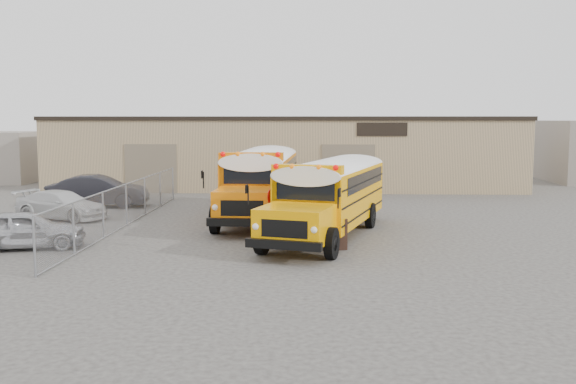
{
  "coord_description": "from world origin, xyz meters",
  "views": [
    {
      "loc": [
        1.95,
        -23.62,
        4.52
      ],
      "look_at": [
        0.91,
        1.94,
        1.6
      ],
      "focal_mm": 40.0,
      "sensor_mm": 36.0,
      "label": 1
    }
  ],
  "objects_px": {
    "car_silver": "(26,229)",
    "school_bus_left": "(274,167)",
    "tarp_bundle": "(329,225)",
    "car_white": "(62,205)",
    "school_bus_right": "(363,177)",
    "car_dark": "(98,191)"
  },
  "relations": [
    {
      "from": "tarp_bundle",
      "to": "car_white",
      "type": "distance_m",
      "value": 13.44
    },
    {
      "from": "school_bus_right",
      "to": "car_silver",
      "type": "xyz_separation_m",
      "value": [
        -12.41,
        -9.08,
        -1.05
      ]
    },
    {
      "from": "school_bus_left",
      "to": "car_dark",
      "type": "height_order",
      "value": "school_bus_left"
    },
    {
      "from": "car_dark",
      "to": "car_white",
      "type": "bearing_deg",
      "value": 169.25
    },
    {
      "from": "school_bus_left",
      "to": "tarp_bundle",
      "type": "distance_m",
      "value": 14.11
    },
    {
      "from": "tarp_bundle",
      "to": "car_dark",
      "type": "height_order",
      "value": "car_dark"
    },
    {
      "from": "car_white",
      "to": "car_dark",
      "type": "distance_m",
      "value": 4.02
    },
    {
      "from": "school_bus_right",
      "to": "tarp_bundle",
      "type": "relative_size",
      "value": 6.5
    },
    {
      "from": "school_bus_right",
      "to": "car_white",
      "type": "relative_size",
      "value": 2.38
    },
    {
      "from": "school_bus_left",
      "to": "tarp_bundle",
      "type": "height_order",
      "value": "school_bus_left"
    },
    {
      "from": "school_bus_right",
      "to": "car_dark",
      "type": "distance_m",
      "value": 13.57
    },
    {
      "from": "tarp_bundle",
      "to": "car_white",
      "type": "bearing_deg",
      "value": 152.87
    },
    {
      "from": "school_bus_left",
      "to": "car_white",
      "type": "distance_m",
      "value": 12.04
    },
    {
      "from": "car_white",
      "to": "car_dark",
      "type": "bearing_deg",
      "value": 14.78
    },
    {
      "from": "school_bus_left",
      "to": "car_white",
      "type": "relative_size",
      "value": 2.49
    },
    {
      "from": "car_silver",
      "to": "school_bus_left",
      "type": "bearing_deg",
      "value": -42.92
    },
    {
      "from": "school_bus_left",
      "to": "school_bus_right",
      "type": "bearing_deg",
      "value": -48.91
    },
    {
      "from": "school_bus_left",
      "to": "tarp_bundle",
      "type": "relative_size",
      "value": 6.8
    },
    {
      "from": "car_silver",
      "to": "car_dark",
      "type": "distance_m",
      "value": 10.71
    },
    {
      "from": "school_bus_right",
      "to": "tarp_bundle",
      "type": "bearing_deg",
      "value": -102.0
    },
    {
      "from": "school_bus_right",
      "to": "tarp_bundle",
      "type": "height_order",
      "value": "school_bus_right"
    },
    {
      "from": "car_white",
      "to": "car_dark",
      "type": "xyz_separation_m",
      "value": [
        0.33,
        4.01,
        0.18
      ]
    }
  ]
}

